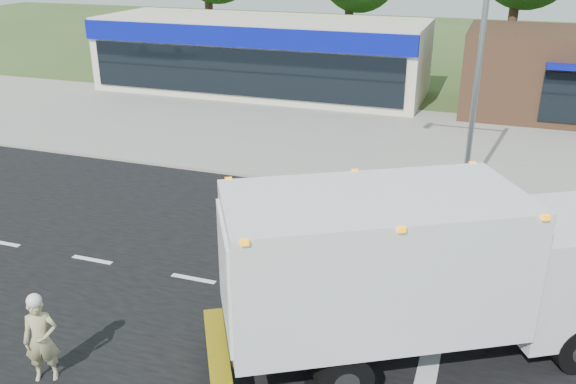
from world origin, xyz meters
TOP-DOWN VIEW (x-y plane):
  - ground at (0.00, 0.00)m, footprint 120.00×120.00m
  - road_asphalt at (0.00, 0.00)m, footprint 60.00×14.00m
  - sidewalk at (0.00, 8.20)m, footprint 60.00×2.40m
  - parking_apron at (0.00, 14.00)m, footprint 60.00×9.00m
  - lane_markings at (1.35, -1.35)m, footprint 55.20×7.00m
  - ems_box_truck at (2.55, -1.27)m, footprint 8.35×6.20m
  - emergency_worker at (-3.94, -4.27)m, footprint 0.77×0.68m
  - retail_strip_mall at (-9.00, 19.93)m, footprint 18.00×6.20m
  - brown_storefront at (7.00, 19.98)m, footprint 10.00×6.70m
  - traffic_signal_pole at (2.35, 7.60)m, footprint 3.51×0.25m

SIDE VIEW (x-z plane):
  - ground at x=0.00m, z-range 0.00..0.00m
  - road_asphalt at x=0.00m, z-range -0.01..0.01m
  - parking_apron at x=0.00m, z-range 0.00..0.02m
  - lane_markings at x=1.35m, z-range 0.01..0.02m
  - sidewalk at x=0.00m, z-range 0.00..0.12m
  - emergency_worker at x=-3.94m, z-range -0.02..1.87m
  - brown_storefront at x=7.00m, z-range 0.00..4.00m
  - retail_strip_mall at x=-9.00m, z-range 0.01..4.01m
  - ems_box_truck at x=2.55m, z-range 0.28..3.90m
  - traffic_signal_pole at x=2.35m, z-range 0.92..8.92m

